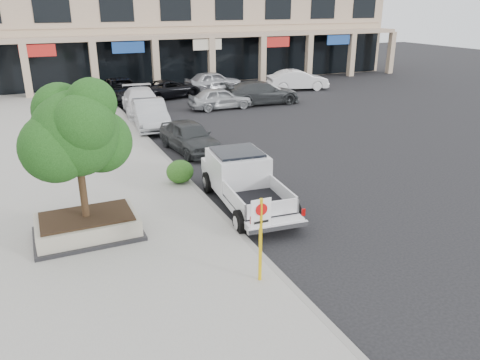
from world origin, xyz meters
name	(u,v)px	position (x,y,z in m)	size (l,w,h in m)	color
ground	(278,224)	(0.00, 0.00, 0.00)	(120.00, 120.00, 0.00)	black
sidewalk	(85,187)	(-5.50, 6.00, 0.07)	(8.00, 52.00, 0.15)	gray
curb	(180,173)	(-1.55, 6.00, 0.07)	(0.20, 52.00, 0.15)	gray
strip_mall	(186,27)	(8.00, 33.93, 4.75)	(40.55, 12.43, 9.50)	tan
planter	(88,226)	(-5.93, 1.46, 0.48)	(3.20, 2.20, 0.68)	black
planter_tree	(80,132)	(-5.80, 1.61, 3.41)	(2.90, 2.55, 4.00)	black
no_parking_sign	(261,229)	(-2.17, -2.96, 1.63)	(0.55, 0.09, 2.30)	#E3B30B
hedge	(180,172)	(-1.94, 4.69, 0.62)	(1.10, 0.99, 0.94)	#1D4714
pickup_truck	(247,183)	(-0.35, 1.74, 0.91)	(2.15, 5.81, 1.83)	silver
curb_car_a	(190,136)	(-0.06, 9.10, 0.76)	(1.79, 4.44, 1.51)	#2B2E30
curb_car_b	(150,114)	(-0.71, 14.47, 0.83)	(1.76, 5.04, 1.66)	#A4A8AC
curb_car_c	(142,102)	(-0.31, 18.32, 0.83)	(2.33, 5.73, 1.66)	white
curb_car_d	(122,90)	(-0.68, 23.28, 0.84)	(2.78, 6.04, 1.68)	black
lot_car_a	(220,98)	(5.06, 17.78, 0.75)	(1.77, 4.40, 1.50)	#ACAFB4
lot_car_b	(266,93)	(8.88, 18.30, 0.74)	(1.56, 4.48, 1.48)	silver
lot_car_c	(261,93)	(8.43, 18.12, 0.83)	(2.32, 5.71, 1.66)	#2F3234
lot_car_d	(169,89)	(2.96, 23.17, 0.70)	(2.33, 5.04, 1.40)	black
lot_car_e	(213,81)	(7.19, 24.57, 0.83)	(1.95, 4.85, 1.65)	#A7A9AF
lot_car_f	(298,80)	(13.91, 22.18, 0.84)	(1.78, 5.09, 1.68)	silver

